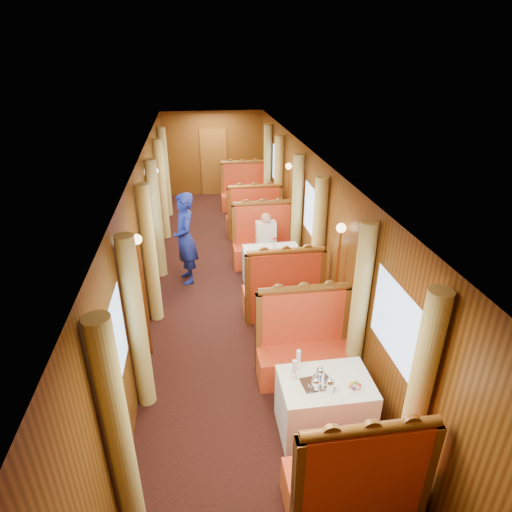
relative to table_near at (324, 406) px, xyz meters
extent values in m
cube|color=brown|center=(-0.75, 9.47, 0.62)|extent=(0.80, 0.04, 2.00)
cube|color=white|center=(0.00, 0.00, 0.00)|extent=(1.05, 0.72, 0.75)
cube|color=red|center=(0.00, -0.95, -0.15)|extent=(1.30, 0.55, 0.45)
cube|color=red|center=(0.00, -1.17, 0.48)|extent=(1.30, 0.12, 0.80)
cylinder|color=brown|center=(0.00, -1.17, 0.92)|extent=(1.23, 0.10, 0.10)
cube|color=red|center=(0.00, 0.95, -0.15)|extent=(1.30, 0.55, 0.45)
cube|color=red|center=(0.00, 1.17, 0.48)|extent=(1.30, 0.12, 0.80)
cylinder|color=brown|center=(0.00, 1.17, 0.92)|extent=(1.23, 0.10, 0.10)
cube|color=white|center=(0.00, 3.50, 0.00)|extent=(1.05, 0.72, 0.75)
cube|color=red|center=(0.00, 2.55, -0.15)|extent=(1.30, 0.55, 0.45)
cube|color=red|center=(0.00, 2.33, 0.48)|extent=(1.30, 0.12, 0.80)
cylinder|color=brown|center=(0.00, 2.33, 0.92)|extent=(1.23, 0.10, 0.10)
cube|color=red|center=(0.00, 4.45, -0.15)|extent=(1.30, 0.55, 0.45)
cube|color=red|center=(0.00, 4.67, 0.48)|extent=(1.30, 0.12, 0.80)
cylinder|color=brown|center=(0.00, 4.67, 0.92)|extent=(1.23, 0.10, 0.10)
cube|color=white|center=(0.00, 7.00, 0.00)|extent=(1.05, 0.72, 0.75)
cube|color=red|center=(0.00, 6.05, -0.15)|extent=(1.30, 0.55, 0.45)
cube|color=red|center=(0.00, 5.83, 0.48)|extent=(1.30, 0.12, 0.80)
cylinder|color=brown|center=(0.00, 5.83, 0.92)|extent=(1.23, 0.10, 0.10)
cube|color=red|center=(0.00, 7.95, -0.15)|extent=(1.30, 0.55, 0.45)
cube|color=red|center=(0.00, 8.16, 0.48)|extent=(1.30, 0.12, 0.80)
cylinder|color=brown|center=(0.00, 8.16, 0.92)|extent=(1.23, 0.10, 0.10)
cube|color=silver|center=(-0.13, -0.03, 0.38)|extent=(0.37, 0.30, 0.01)
cylinder|color=white|center=(0.28, -0.15, 0.38)|extent=(0.21, 0.21, 0.01)
cylinder|color=white|center=(-0.36, 0.09, 0.42)|extent=(0.08, 0.08, 0.08)
cylinder|color=white|center=(-0.36, 0.09, 0.55)|extent=(0.05, 0.05, 0.18)
cylinder|color=white|center=(-0.27, 0.26, 0.42)|extent=(0.08, 0.08, 0.08)
cylinder|color=white|center=(-0.27, 0.26, 0.55)|extent=(0.05, 0.05, 0.18)
cylinder|color=silver|center=(0.04, 3.54, 0.45)|extent=(0.06, 0.06, 0.14)
cylinder|color=silver|center=(0.01, 7.04, 0.45)|extent=(0.06, 0.06, 0.14)
cylinder|color=tan|center=(-2.13, -0.78, 0.80)|extent=(0.22, 0.22, 2.35)
cylinder|color=tan|center=(-2.13, 0.78, 0.80)|extent=(0.22, 0.22, 2.35)
cylinder|color=tan|center=(0.63, -0.78, 0.80)|extent=(0.22, 0.22, 2.35)
cylinder|color=tan|center=(0.63, 0.78, 0.80)|extent=(0.22, 0.22, 2.35)
cylinder|color=tan|center=(-2.13, 2.72, 0.80)|extent=(0.22, 0.22, 2.35)
cylinder|color=tan|center=(-2.13, 4.28, 0.80)|extent=(0.22, 0.22, 2.35)
cylinder|color=tan|center=(0.63, 2.72, 0.80)|extent=(0.22, 0.22, 2.35)
cylinder|color=tan|center=(0.63, 4.28, 0.80)|extent=(0.22, 0.22, 2.35)
cylinder|color=tan|center=(-2.13, 6.22, 0.80)|extent=(0.22, 0.22, 2.35)
cylinder|color=tan|center=(-2.13, 7.78, 0.80)|extent=(0.22, 0.22, 2.35)
cylinder|color=tan|center=(0.63, 6.22, 0.80)|extent=(0.22, 0.22, 2.35)
cylinder|color=tan|center=(0.63, 7.78, 0.80)|extent=(0.22, 0.22, 2.35)
cylinder|color=#BF8C3F|center=(-2.15, 1.75, 0.55)|extent=(0.04, 0.04, 1.85)
sphere|color=#FFD18C|center=(-2.15, 1.75, 1.50)|extent=(0.14, 0.14, 0.14)
cylinder|color=#BF8C3F|center=(0.65, 1.75, 0.55)|extent=(0.04, 0.04, 1.85)
sphere|color=#FFD18C|center=(0.65, 1.75, 1.50)|extent=(0.14, 0.14, 0.14)
cylinder|color=#BF8C3F|center=(-2.15, 5.25, 0.55)|extent=(0.04, 0.04, 1.85)
sphere|color=#FFD18C|center=(-2.15, 5.25, 1.50)|extent=(0.14, 0.14, 0.14)
cylinder|color=#BF8C3F|center=(0.65, 5.25, 0.55)|extent=(0.04, 0.04, 1.85)
sphere|color=#FFD18C|center=(0.65, 5.25, 1.50)|extent=(0.14, 0.14, 0.14)
imported|color=navy|center=(-1.60, 3.95, 0.52)|extent=(0.54, 0.72, 1.79)
cube|color=beige|center=(0.00, 4.26, 0.38)|extent=(0.40, 0.24, 0.55)
sphere|color=tan|center=(0.00, 4.26, 0.74)|extent=(0.20, 0.20, 0.20)
cube|color=beige|center=(0.00, 4.09, 0.15)|extent=(0.36, 0.30, 0.14)
camera|label=1|loc=(-1.32, -3.58, 3.78)|focal=30.00mm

